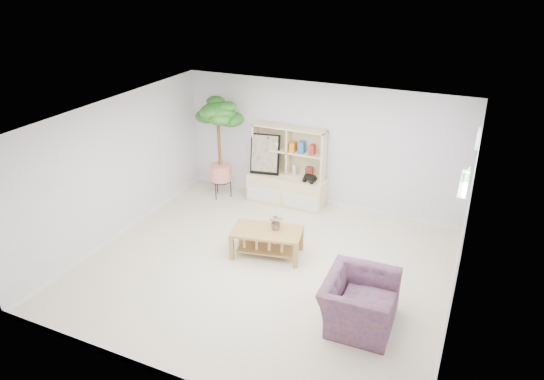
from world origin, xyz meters
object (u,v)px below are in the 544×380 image
at_px(storage_unit, 287,167).
at_px(armchair, 359,299).
at_px(coffee_table, 267,242).
at_px(floor_tree, 219,150).

height_order(storage_unit, armchair, storage_unit).
xyz_separation_m(storage_unit, armchair, (2.23, -2.90, -0.39)).
height_order(storage_unit, coffee_table, storage_unit).
bearing_deg(armchair, storage_unit, 36.22).
distance_m(storage_unit, armchair, 3.67).
height_order(coffee_table, floor_tree, floor_tree).
bearing_deg(storage_unit, coffee_table, -76.93).
xyz_separation_m(floor_tree, armchair, (3.54, -2.61, -0.64)).
bearing_deg(storage_unit, armchair, -52.47).
distance_m(coffee_table, armchair, 2.06).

